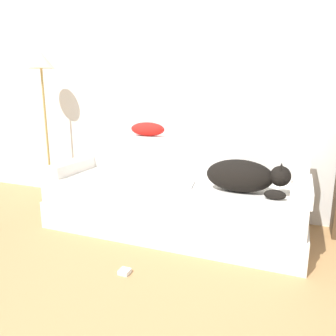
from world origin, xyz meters
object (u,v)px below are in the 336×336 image
throw_pillow (148,129)px  power_adapter (125,272)px  floor_lamp (42,76)px  laptop (177,184)px  couch (172,207)px  dog (244,176)px

throw_pillow → power_adapter: bearing=-72.6°
floor_lamp → power_adapter: size_ratio=22.44×
throw_pillow → power_adapter: size_ratio=4.83×
throw_pillow → power_adapter: (0.36, -1.16, -0.84)m
laptop → floor_lamp: 1.95m
couch → floor_lamp: floor_lamp is taller
throw_pillow → floor_lamp: bearing=-177.7°
dog → throw_pillow: throw_pillow is taller
dog → power_adapter: bearing=-131.5°
couch → throw_pillow: 0.83m
couch → throw_pillow: size_ratio=6.35×
power_adapter → floor_lamp: bearing=145.0°
throw_pillow → floor_lamp: size_ratio=0.22×
laptop → throw_pillow: (-0.46, 0.41, 0.40)m
couch → power_adapter: (-0.04, -0.80, -0.20)m
dog → floor_lamp: floor_lamp is taller
dog → power_adapter: 1.14m
couch → dog: (0.62, -0.05, 0.36)m
couch → dog: bearing=-5.0°
couch → dog: dog is taller
dog → floor_lamp: (-2.24, 0.36, 0.80)m
laptop → power_adapter: (-0.10, -0.75, -0.44)m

